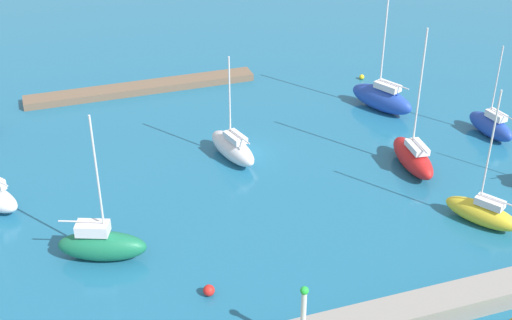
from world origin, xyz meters
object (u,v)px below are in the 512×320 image
sailboat_blue_mid_basin (382,98)px  sailboat_red_outer_mooring (413,157)px  sailboat_white_off_beacon (233,147)px  mooring_buoy_yellow (362,77)px  sailboat_yellow_by_breakwater (482,212)px  sailboat_blue_along_channel (491,125)px  pier_dock (142,88)px  sailboat_green_lone_south (102,244)px  harbor_beacon (304,306)px  mooring_buoy_red (209,290)px

sailboat_blue_mid_basin → sailboat_red_outer_mooring: 12.84m
sailboat_white_off_beacon → mooring_buoy_yellow: (-20.69, -13.67, -0.97)m
sailboat_yellow_by_breakwater → mooring_buoy_yellow: sailboat_yellow_by_breakwater is taller
sailboat_blue_along_channel → sailboat_blue_mid_basin: bearing=33.1°
pier_dock → sailboat_white_off_beacon: size_ratio=2.56×
sailboat_yellow_by_breakwater → sailboat_green_lone_south: sailboat_green_lone_south is taller
pier_dock → mooring_buoy_yellow: bearing=168.9°
harbor_beacon → sailboat_white_off_beacon: sailboat_white_off_beacon is taller
mooring_buoy_yellow → sailboat_red_outer_mooring: bearing=76.5°
pier_dock → sailboat_blue_along_channel: bearing=144.7°
sailboat_blue_mid_basin → sailboat_yellow_by_breakwater: sailboat_blue_mid_basin is taller
sailboat_white_off_beacon → sailboat_blue_along_channel: size_ratio=1.08×
harbor_beacon → sailboat_red_outer_mooring: sailboat_red_outer_mooring is taller
pier_dock → sailboat_green_lone_south: (8.72, 30.55, 0.96)m
mooring_buoy_yellow → sailboat_white_off_beacon: bearing=33.5°
sailboat_green_lone_south → sailboat_blue_along_channel: sailboat_green_lone_south is taller
sailboat_white_off_beacon → mooring_buoy_yellow: bearing=-70.9°
sailboat_blue_along_channel → mooring_buoy_red: sailboat_blue_along_channel is taller
sailboat_blue_along_channel → sailboat_red_outer_mooring: bearing=99.3°
pier_dock → mooring_buoy_red: size_ratio=31.22×
sailboat_white_off_beacon → sailboat_green_lone_south: (14.20, 11.74, 0.09)m
mooring_buoy_yellow → mooring_buoy_red: 42.79m
mooring_buoy_red → sailboat_yellow_by_breakwater: bearing=-176.6°
harbor_beacon → sailboat_red_outer_mooring: 26.31m
sailboat_yellow_by_breakwater → sailboat_red_outer_mooring: sailboat_red_outer_mooring is taller
sailboat_blue_mid_basin → sailboat_yellow_by_breakwater: (2.29, 22.29, -0.37)m
sailboat_blue_along_channel → mooring_buoy_yellow: sailboat_blue_along_channel is taller
sailboat_white_off_beacon → mooring_buoy_red: sailboat_white_off_beacon is taller
sailboat_red_outer_mooring → sailboat_blue_along_channel: 11.50m
sailboat_green_lone_south → mooring_buoy_yellow: 43.17m
sailboat_white_off_beacon → sailboat_yellow_by_breakwater: size_ratio=0.87×
sailboat_yellow_by_breakwater → mooring_buoy_red: sailboat_yellow_by_breakwater is taller
sailboat_green_lone_south → mooring_buoy_red: (-6.72, 6.81, -0.94)m
pier_dock → sailboat_white_off_beacon: bearing=106.2°
harbor_beacon → sailboat_red_outer_mooring: (-18.70, -18.36, -2.37)m
sailboat_yellow_by_breakwater → harbor_beacon: bearing=82.1°
pier_dock → sailboat_blue_mid_basin: size_ratio=1.91×
pier_dock → sailboat_green_lone_south: bearing=74.1°
sailboat_white_off_beacon → sailboat_green_lone_south: 18.42m
harbor_beacon → sailboat_blue_along_channel: (-29.71, -21.68, -2.44)m
mooring_buoy_red → sailboat_blue_along_channel: bearing=-156.8°
sailboat_yellow_by_breakwater → mooring_buoy_red: 24.10m
harbor_beacon → sailboat_blue_along_channel: size_ratio=0.38×
sailboat_blue_along_channel → mooring_buoy_yellow: 18.62m
sailboat_white_off_beacon → sailboat_red_outer_mooring: bearing=-129.3°
sailboat_white_off_beacon → sailboat_blue_along_channel: bearing=-112.8°
sailboat_green_lone_south → mooring_buoy_yellow: (-34.89, -25.41, -1.06)m
mooring_buoy_red → sailboat_white_off_beacon: bearing=-111.9°
sailboat_red_outer_mooring → mooring_buoy_yellow: bearing=-8.2°
pier_dock → sailboat_yellow_by_breakwater: bearing=121.5°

